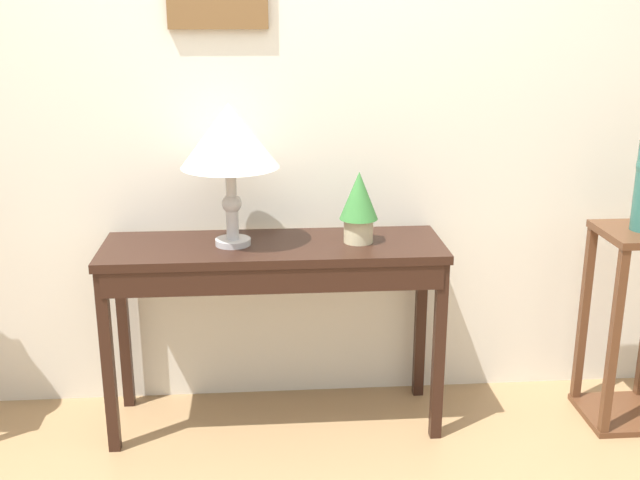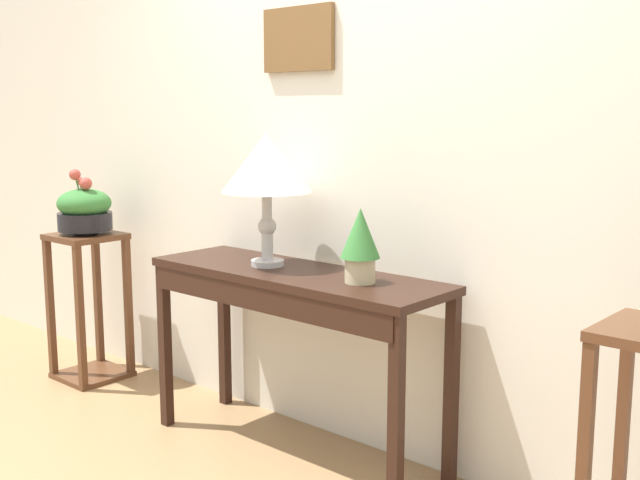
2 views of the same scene
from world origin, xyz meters
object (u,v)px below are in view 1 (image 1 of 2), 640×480
Objects in this scene: table_lamp at (229,139)px; potted_plant_on_console at (359,204)px; console_table at (274,271)px; pedestal_stand_right at (632,327)px.

table_lamp is 1.94× the size of potted_plant_on_console.
console_table is 4.73× the size of potted_plant_on_console.
potted_plant_on_console is at bearing -0.11° from table_lamp.
table_lamp is at bearing 179.89° from potted_plant_on_console.
potted_plant_on_console is at bearing 3.98° from console_table.
console_table is at bearing -176.02° from potted_plant_on_console.
console_table is at bearing 177.55° from pedestal_stand_right.
table_lamp reaches higher than pedestal_stand_right.
console_table is at bearing -8.83° from table_lamp.
potted_plant_on_console is 0.34× the size of pedestal_stand_right.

